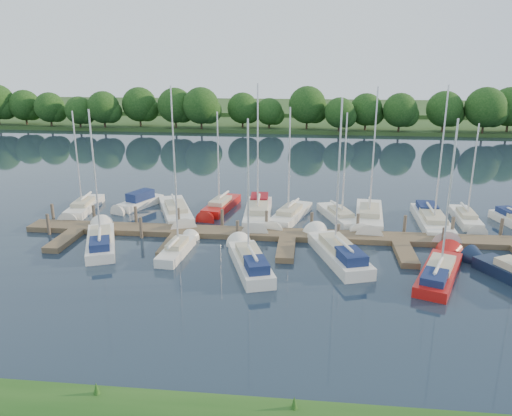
# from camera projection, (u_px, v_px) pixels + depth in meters

# --- Properties ---
(ground) EXTENTS (260.00, 260.00, 0.00)m
(ground) POSITION_uv_depth(u_px,v_px,m) (282.00, 284.00, 29.49)
(ground) COLOR #1A2534
(ground) RESTS_ON ground
(dock) EXTENTS (40.00, 6.00, 0.40)m
(dock) POSITION_uv_depth(u_px,v_px,m) (288.00, 238.00, 36.39)
(dock) COLOR brown
(dock) RESTS_ON ground
(mooring_pilings) EXTENTS (38.24, 2.84, 2.00)m
(mooring_pilings) POSITION_uv_depth(u_px,v_px,m) (288.00, 228.00, 37.34)
(mooring_pilings) COLOR #473D33
(mooring_pilings) RESTS_ON ground
(far_shore) EXTENTS (180.00, 30.00, 0.60)m
(far_shore) POSITION_uv_depth(u_px,v_px,m) (304.00, 122.00, 100.77)
(far_shore) COLOR #1E4018
(far_shore) RESTS_ON ground
(distant_hill) EXTENTS (220.00, 40.00, 1.40)m
(distant_hill) POSITION_uv_depth(u_px,v_px,m) (305.00, 108.00, 124.44)
(distant_hill) COLOR #3C5726
(distant_hill) RESTS_ON ground
(treeline) EXTENTS (145.36, 9.57, 8.12)m
(treeline) POSITION_uv_depth(u_px,v_px,m) (308.00, 110.00, 87.33)
(treeline) COLOR #38281C
(treeline) RESTS_ON ground
(sailboat_n_0) EXTENTS (2.17, 7.06, 9.00)m
(sailboat_n_0) POSITION_uv_depth(u_px,v_px,m) (83.00, 208.00, 43.30)
(sailboat_n_0) COLOR silver
(sailboat_n_0) RESTS_ON ground
(motorboat) EXTENTS (3.23, 5.26, 1.76)m
(motorboat) POSITION_uv_depth(u_px,v_px,m) (140.00, 203.00, 44.53)
(motorboat) COLOR silver
(motorboat) RESTS_ON ground
(sailboat_n_2) EXTENTS (4.79, 8.75, 11.12)m
(sailboat_n_2) POSITION_uv_depth(u_px,v_px,m) (176.00, 213.00, 41.98)
(sailboat_n_2) COLOR silver
(sailboat_n_2) RESTS_ON ground
(sailboat_n_3) EXTENTS (2.67, 6.98, 8.92)m
(sailboat_n_3) POSITION_uv_depth(u_px,v_px,m) (220.00, 207.00, 43.58)
(sailboat_n_3) COLOR #B21410
(sailboat_n_3) RESTS_ON ground
(sailboat_n_4) EXTENTS (2.53, 8.95, 11.42)m
(sailboat_n_4) POSITION_uv_depth(u_px,v_px,m) (258.00, 214.00, 41.37)
(sailboat_n_4) COLOR silver
(sailboat_n_4) RESTS_ON ground
(sailboat_n_5) EXTENTS (3.53, 7.48, 9.56)m
(sailboat_n_5) POSITION_uv_depth(u_px,v_px,m) (289.00, 217.00, 41.03)
(sailboat_n_5) COLOR silver
(sailboat_n_5) RESTS_ON ground
(sailboat_n_6) EXTENTS (3.62, 7.15, 9.11)m
(sailboat_n_6) POSITION_uv_depth(u_px,v_px,m) (341.00, 218.00, 40.76)
(sailboat_n_6) COLOR silver
(sailboat_n_6) RESTS_ON ground
(sailboat_n_7) EXTENTS (2.82, 8.84, 11.17)m
(sailboat_n_7) POSITION_uv_depth(u_px,v_px,m) (369.00, 218.00, 40.60)
(sailboat_n_7) COLOR silver
(sailboat_n_7) RESTS_ON ground
(sailboat_n_8) EXTENTS (2.31, 9.01, 11.34)m
(sailboat_n_8) POSITION_uv_depth(u_px,v_px,m) (433.00, 222.00, 39.48)
(sailboat_n_8) COLOR silver
(sailboat_n_8) RESTS_ON ground
(sailboat_n_9) EXTENTS (1.75, 6.50, 8.36)m
(sailboat_n_9) POSITION_uv_depth(u_px,v_px,m) (466.00, 219.00, 40.34)
(sailboat_n_9) COLOR silver
(sailboat_n_9) RESTS_ON ground
(sailboat_s_0) EXTENTS (4.17, 7.67, 9.93)m
(sailboat_s_0) POSITION_uv_depth(u_px,v_px,m) (101.00, 242.00, 35.29)
(sailboat_s_0) COLOR silver
(sailboat_s_0) RESTS_ON ground
(sailboat_s_1) EXTENTS (1.70, 5.61, 7.31)m
(sailboat_s_1) POSITION_uv_depth(u_px,v_px,m) (177.00, 250.00, 33.86)
(sailboat_s_1) COLOR silver
(sailboat_s_1) RESTS_ON ground
(sailboat_s_2) EXTENTS (3.70, 7.53, 9.83)m
(sailboat_s_2) POSITION_uv_depth(u_px,v_px,m) (250.00, 263.00, 31.56)
(sailboat_s_2) COLOR silver
(sailboat_s_2) RESTS_ON ground
(sailboat_s_3) EXTENTS (4.18, 8.45, 10.93)m
(sailboat_s_3) POSITION_uv_depth(u_px,v_px,m) (337.00, 254.00, 33.09)
(sailboat_s_3) COLOR silver
(sailboat_s_3) RESTS_ON ground
(sailboat_s_4) EXTENTS (4.22, 7.73, 9.88)m
(sailboat_s_4) POSITION_uv_depth(u_px,v_px,m) (440.00, 272.00, 30.32)
(sailboat_s_4) COLOR #B21410
(sailboat_s_4) RESTS_ON ground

